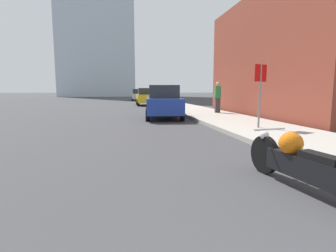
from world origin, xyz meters
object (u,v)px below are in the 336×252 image
at_px(parked_car_blue, 164,102).
at_px(parked_car_silver, 138,95).
at_px(parked_car_yellow, 146,97).
at_px(stop_sign, 260,85).
at_px(motorcycle, 301,162).
at_px(pedestrian, 218,97).

distance_m(parked_car_blue, parked_car_silver, 25.98).
distance_m(parked_car_yellow, stop_sign, 17.97).
relative_size(parked_car_blue, stop_sign, 1.78).
height_order(parked_car_silver, stop_sign, stop_sign).
distance_m(motorcycle, pedestrian, 12.16).
height_order(motorcycle, pedestrian, pedestrian).
relative_size(motorcycle, parked_car_yellow, 0.59).
xyz_separation_m(parked_car_blue, stop_sign, (2.69, -5.02, 0.82)).
height_order(motorcycle, parked_car_silver, parked_car_silver).
xyz_separation_m(parked_car_blue, parked_car_silver, (0.13, 25.98, -0.01)).
bearing_deg(pedestrian, parked_car_blue, -158.02).
xyz_separation_m(motorcycle, parked_car_silver, (-0.33, 36.30, 0.42)).
height_order(parked_car_silver, pedestrian, pedestrian).
bearing_deg(stop_sign, parked_car_blue, 118.17).
relative_size(parked_car_yellow, parked_car_silver, 0.92).
relative_size(parked_car_silver, pedestrian, 2.43).
bearing_deg(motorcycle, stop_sign, 59.32).
distance_m(parked_car_yellow, pedestrian, 11.81).
relative_size(motorcycle, stop_sign, 1.08).
height_order(parked_car_blue, parked_car_yellow, parked_car_blue).
xyz_separation_m(motorcycle, parked_car_yellow, (-0.24, 23.08, 0.44)).
height_order(parked_car_blue, parked_car_silver, parked_car_blue).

